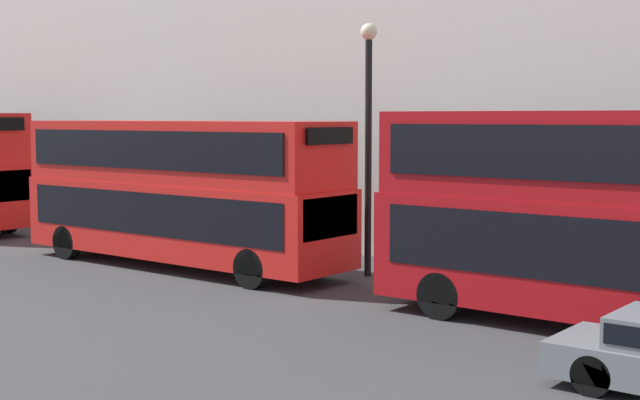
% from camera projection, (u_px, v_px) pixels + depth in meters
% --- Properties ---
extents(bus_second_in_queue, '(2.59, 10.67, 4.11)m').
position_uv_depth(bus_second_in_queue, '(180.00, 187.00, 24.90)').
color(bus_second_in_queue, red).
rests_on(bus_second_in_queue, ground).
extents(street_lamp, '(0.44, 0.44, 6.64)m').
position_uv_depth(street_lamp, '(368.00, 122.00, 23.31)').
color(street_lamp, black).
rests_on(street_lamp, ground).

